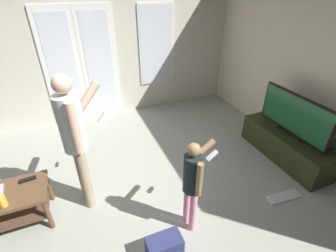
{
  "coord_description": "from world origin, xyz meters",
  "views": [
    {
      "loc": [
        -0.2,
        -2.15,
        2.33
      ],
      "look_at": [
        0.71,
        0.05,
        0.9
      ],
      "focal_mm": 25.77,
      "sensor_mm": 36.0,
      "label": 1
    }
  ],
  "objects_px": {
    "person_adult": "(75,134)",
    "backpack": "(165,248)",
    "flat_screen_tv": "(295,115)",
    "loose_keyboard": "(284,197)",
    "coffee_table": "(2,204)",
    "person_child": "(193,180)",
    "tv_remote_black": "(28,179)",
    "cup_near_edge": "(2,202)",
    "tv_stand": "(286,146)"
  },
  "relations": [
    {
      "from": "person_adult",
      "to": "backpack",
      "type": "bearing_deg",
      "value": -59.93
    },
    {
      "from": "flat_screen_tv",
      "to": "loose_keyboard",
      "type": "xyz_separation_m",
      "value": [
        -0.61,
        -0.64,
        -0.71
      ]
    },
    {
      "from": "coffee_table",
      "to": "flat_screen_tv",
      "type": "relative_size",
      "value": 0.79
    },
    {
      "from": "person_child",
      "to": "tv_remote_black",
      "type": "relative_size",
      "value": 6.47
    },
    {
      "from": "person_adult",
      "to": "loose_keyboard",
      "type": "relative_size",
      "value": 3.61
    },
    {
      "from": "coffee_table",
      "to": "tv_remote_black",
      "type": "relative_size",
      "value": 5.4
    },
    {
      "from": "backpack",
      "to": "loose_keyboard",
      "type": "distance_m",
      "value": 1.67
    },
    {
      "from": "loose_keyboard",
      "to": "tv_remote_black",
      "type": "xyz_separation_m",
      "value": [
        -2.84,
        0.99,
        0.45
      ]
    },
    {
      "from": "person_adult",
      "to": "flat_screen_tv",
      "type": "bearing_deg",
      "value": -4.99
    },
    {
      "from": "coffee_table",
      "to": "cup_near_edge",
      "type": "xyz_separation_m",
      "value": [
        0.08,
        -0.17,
        0.18
      ]
    },
    {
      "from": "person_adult",
      "to": "backpack",
      "type": "distance_m",
      "value": 1.45
    },
    {
      "from": "loose_keyboard",
      "to": "tv_remote_black",
      "type": "bearing_deg",
      "value": 160.68
    },
    {
      "from": "flat_screen_tv",
      "to": "person_child",
      "type": "xyz_separation_m",
      "value": [
        -1.87,
        -0.53,
        -0.06
      ]
    },
    {
      "from": "person_child",
      "to": "person_adult",
      "type": "bearing_deg",
      "value": 141.45
    },
    {
      "from": "person_child",
      "to": "tv_remote_black",
      "type": "bearing_deg",
      "value": 150.56
    },
    {
      "from": "coffee_table",
      "to": "person_child",
      "type": "height_order",
      "value": "person_child"
    },
    {
      "from": "tv_stand",
      "to": "tv_remote_black",
      "type": "relative_size",
      "value": 8.37
    },
    {
      "from": "tv_remote_black",
      "to": "tv_stand",
      "type": "bearing_deg",
      "value": -12.37
    },
    {
      "from": "coffee_table",
      "to": "backpack",
      "type": "relative_size",
      "value": 2.7
    },
    {
      "from": "coffee_table",
      "to": "person_adult",
      "type": "xyz_separation_m",
      "value": [
        0.86,
        0.03,
        0.65
      ]
    },
    {
      "from": "tv_stand",
      "to": "backpack",
      "type": "relative_size",
      "value": 4.19
    },
    {
      "from": "person_adult",
      "to": "backpack",
      "type": "relative_size",
      "value": 4.77
    },
    {
      "from": "coffee_table",
      "to": "cup_near_edge",
      "type": "bearing_deg",
      "value": -63.94
    },
    {
      "from": "coffee_table",
      "to": "tv_stand",
      "type": "xyz_separation_m",
      "value": [
        3.71,
        -0.22,
        -0.11
      ]
    },
    {
      "from": "tv_remote_black",
      "to": "flat_screen_tv",
      "type": "bearing_deg",
      "value": -12.31
    },
    {
      "from": "flat_screen_tv",
      "to": "loose_keyboard",
      "type": "height_order",
      "value": "flat_screen_tv"
    },
    {
      "from": "flat_screen_tv",
      "to": "person_child",
      "type": "bearing_deg",
      "value": -164.07
    },
    {
      "from": "person_adult",
      "to": "person_child",
      "type": "distance_m",
      "value": 1.29
    },
    {
      "from": "flat_screen_tv",
      "to": "backpack",
      "type": "height_order",
      "value": "flat_screen_tv"
    },
    {
      "from": "person_adult",
      "to": "tv_remote_black",
      "type": "distance_m",
      "value": 0.79
    },
    {
      "from": "flat_screen_tv",
      "to": "person_adult",
      "type": "relative_size",
      "value": 0.72
    },
    {
      "from": "person_adult",
      "to": "cup_near_edge",
      "type": "distance_m",
      "value": 0.93
    },
    {
      "from": "flat_screen_tv",
      "to": "loose_keyboard",
      "type": "distance_m",
      "value": 1.13
    },
    {
      "from": "backpack",
      "to": "loose_keyboard",
      "type": "height_order",
      "value": "backpack"
    },
    {
      "from": "tv_stand",
      "to": "tv_remote_black",
      "type": "bearing_deg",
      "value": 174.09
    },
    {
      "from": "flat_screen_tv",
      "to": "person_child",
      "type": "height_order",
      "value": "person_child"
    },
    {
      "from": "coffee_table",
      "to": "tv_remote_black",
      "type": "height_order",
      "value": "tv_remote_black"
    },
    {
      "from": "flat_screen_tv",
      "to": "loose_keyboard",
      "type": "bearing_deg",
      "value": -133.32
    },
    {
      "from": "loose_keyboard",
      "to": "cup_near_edge",
      "type": "relative_size",
      "value": 3.97
    },
    {
      "from": "tv_stand",
      "to": "flat_screen_tv",
      "type": "xyz_separation_m",
      "value": [
        -0.0,
        0.0,
        0.52
      ]
    },
    {
      "from": "flat_screen_tv",
      "to": "person_adult",
      "type": "distance_m",
      "value": 2.88
    },
    {
      "from": "coffee_table",
      "to": "person_adult",
      "type": "bearing_deg",
      "value": 2.02
    },
    {
      "from": "person_child",
      "to": "backpack",
      "type": "relative_size",
      "value": 3.24
    },
    {
      "from": "coffee_table",
      "to": "loose_keyboard",
      "type": "distance_m",
      "value": 3.24
    },
    {
      "from": "flat_screen_tv",
      "to": "tv_remote_black",
      "type": "bearing_deg",
      "value": 174.15
    },
    {
      "from": "coffee_table",
      "to": "tv_remote_black",
      "type": "xyz_separation_m",
      "value": [
        0.27,
        0.13,
        0.13
      ]
    },
    {
      "from": "loose_keyboard",
      "to": "person_child",
      "type": "bearing_deg",
      "value": 175.13
    },
    {
      "from": "flat_screen_tv",
      "to": "tv_remote_black",
      "type": "height_order",
      "value": "flat_screen_tv"
    },
    {
      "from": "coffee_table",
      "to": "flat_screen_tv",
      "type": "height_order",
      "value": "flat_screen_tv"
    },
    {
      "from": "tv_stand",
      "to": "backpack",
      "type": "distance_m",
      "value": 2.39
    }
  ]
}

